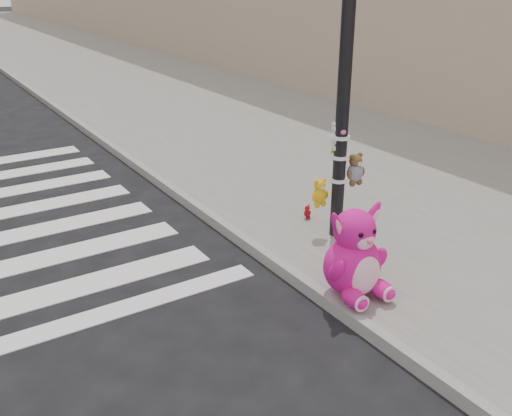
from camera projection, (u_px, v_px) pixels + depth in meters
ground at (234, 397)px, 4.78m from camera, size 120.00×120.00×0.00m
sidewalk_near at (204, 103)px, 15.01m from camera, size 7.00×80.00×0.14m
curb_edge at (73, 121)px, 13.30m from camera, size 0.12×80.00×0.15m
signal_pole at (343, 109)px, 6.81m from camera, size 0.69×0.49×4.00m
pink_bunny at (355, 258)px, 5.90m from camera, size 0.71×0.75×1.01m
red_teddy at (307, 212)px, 7.85m from camera, size 0.16×0.13×0.19m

